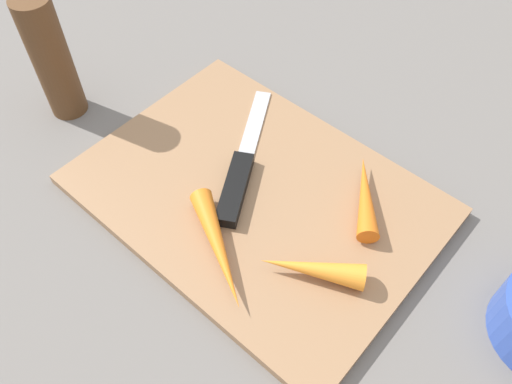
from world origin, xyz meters
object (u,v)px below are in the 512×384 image
knife (238,179)px  pepper_grinder (52,59)px  carrot_medium (365,196)px  carrot_shortest (312,269)px  cutting_board (256,195)px  carrot_longest (219,248)px

knife → pepper_grinder: pepper_grinder is taller
knife → carrot_medium: bearing=-89.8°
carrot_shortest → carrot_medium: size_ratio=0.95×
knife → carrot_shortest: size_ratio=1.93×
carrot_shortest → cutting_board: bearing=-51.5°
carrot_longest → carrot_shortest: size_ratio=1.36×
cutting_board → knife: size_ratio=1.96×
cutting_board → carrot_shortest: (-0.10, 0.04, 0.02)m
cutting_board → pepper_grinder: 0.27m
cutting_board → carrot_longest: carrot_longest is taller
carrot_medium → pepper_grinder: pepper_grinder is taller
carrot_shortest → pepper_grinder: size_ratio=0.64×
cutting_board → pepper_grinder: bearing=10.1°
pepper_grinder → knife: bearing=-169.7°
carrot_longest → carrot_medium: (-0.07, -0.14, -0.00)m
knife → carrot_longest: bearing=-179.0°
pepper_grinder → carrot_medium: bearing=-162.7°
carrot_medium → pepper_grinder: (0.35, 0.11, 0.05)m
cutting_board → carrot_medium: 0.11m
cutting_board → carrot_longest: (-0.02, 0.08, 0.02)m
carrot_shortest → knife: bearing=-46.7°
carrot_shortest → pepper_grinder: (0.36, 0.01, 0.05)m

